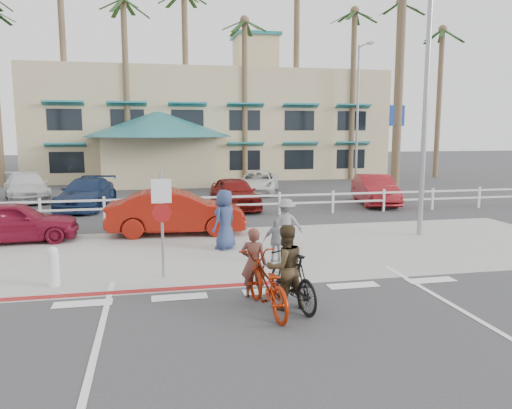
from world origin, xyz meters
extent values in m
plane|color=#333335|center=(0.00, 0.00, 0.00)|extent=(140.00, 140.00, 0.00)
cube|color=#333335|center=(0.00, -2.00, 0.00)|extent=(12.00, 16.00, 0.01)
cube|color=gray|center=(0.00, 4.50, 0.01)|extent=(22.00, 7.00, 0.01)
cube|color=#333335|center=(0.00, 8.50, 0.00)|extent=(40.00, 5.00, 0.01)
cube|color=#333335|center=(0.00, 18.00, 0.00)|extent=(50.00, 16.00, 0.01)
cube|color=maroon|center=(-3.00, 1.20, 0.01)|extent=(7.00, 0.25, 0.02)
imported|color=maroon|center=(-0.35, -0.60, 0.58)|extent=(1.02, 2.27, 1.15)
imported|color=brown|center=(-0.43, 0.29, 0.77)|extent=(0.65, 0.54, 1.54)
imported|color=black|center=(0.23, -0.45, 0.59)|extent=(0.95, 2.03, 1.17)
imported|color=#3D2F1C|center=(0.06, -0.49, 0.87)|extent=(0.95, 0.81, 1.73)
imported|color=gray|center=(1.43, 4.45, 0.78)|extent=(1.08, 0.73, 1.56)
imported|color=gray|center=(0.78, 3.04, 0.61)|extent=(0.76, 0.47, 1.21)
imported|color=navy|center=(-0.39, 4.85, 0.91)|extent=(1.05, 1.04, 1.83)
imported|color=maroon|center=(-1.71, 7.43, 0.78)|extent=(4.81, 1.92, 1.56)
imported|color=maroon|center=(-6.93, 7.15, 0.68)|extent=(4.11, 1.95, 1.36)
imported|color=#132346|center=(-5.50, 14.08, 0.70)|extent=(2.69, 5.05, 1.39)
imported|color=maroon|center=(1.19, 12.58, 0.73)|extent=(2.06, 4.40, 1.45)
imported|color=maroon|center=(8.16, 12.59, 0.72)|extent=(2.37, 4.61, 1.45)
imported|color=silver|center=(-8.87, 17.51, 0.71)|extent=(3.38, 5.29, 1.43)
imported|color=silver|center=(3.45, 17.99, 0.64)|extent=(3.44, 5.04, 1.28)
camera|label=1|loc=(-2.51, -9.90, 3.58)|focal=35.00mm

